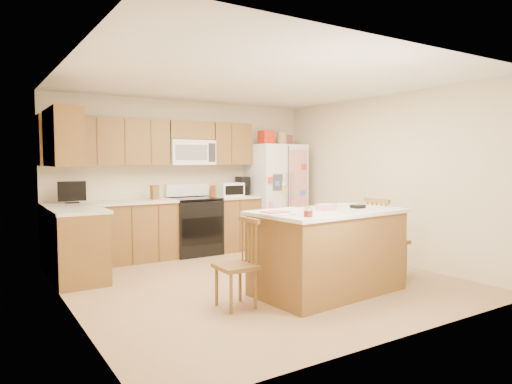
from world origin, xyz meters
TOP-DOWN VIEW (x-y plane):
  - ground at (0.00, 0.00)m, footprint 4.50×4.50m
  - room_shell at (0.00, 0.00)m, footprint 4.60×4.60m
  - cabinetry at (-0.98, 1.79)m, footprint 3.36×1.56m
  - stove at (0.00, 1.94)m, footprint 0.76×0.65m
  - refrigerator at (1.57, 1.87)m, footprint 0.90×0.79m
  - island at (0.39, -0.87)m, footprint 1.84×1.16m
  - windsor_chair_left at (-0.75, -0.77)m, footprint 0.39×0.41m
  - windsor_chair_back at (0.47, -0.29)m, footprint 0.44×0.42m
  - windsor_chair_right at (1.44, -0.78)m, footprint 0.45×0.47m

SIDE VIEW (x-z plane):
  - ground at x=0.00m, z-range 0.00..0.00m
  - windsor_chair_left at x=-0.75m, z-range -0.03..0.90m
  - windsor_chair_back at x=0.47m, z-range -0.03..0.94m
  - stove at x=0.00m, z-range -0.09..1.04m
  - island at x=0.39m, z-range -0.04..1.01m
  - windsor_chair_right at x=1.44m, z-range -0.03..1.01m
  - cabinetry at x=-0.98m, z-range -0.16..1.99m
  - refrigerator at x=1.57m, z-range -0.10..1.94m
  - room_shell at x=0.00m, z-range 0.18..2.70m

